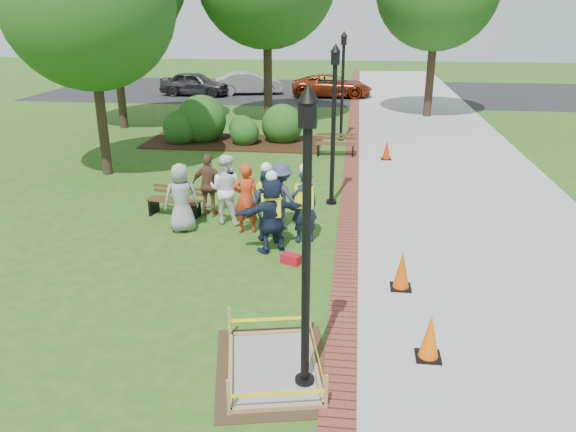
# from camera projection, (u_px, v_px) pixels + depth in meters

# --- Properties ---
(ground) EXTENTS (100.00, 100.00, 0.00)m
(ground) POSITION_uv_depth(u_px,v_px,m) (256.00, 284.00, 11.04)
(ground) COLOR #285116
(ground) RESTS_ON ground
(sidewalk) EXTENTS (6.00, 60.00, 0.02)m
(sidewalk) POSITION_uv_depth(u_px,v_px,m) (444.00, 161.00, 19.77)
(sidewalk) COLOR #9E9E99
(sidewalk) RESTS_ON ground
(brick_edging) EXTENTS (0.50, 60.00, 0.03)m
(brick_edging) POSITION_uv_depth(u_px,v_px,m) (352.00, 158.00, 20.14)
(brick_edging) COLOR maroon
(brick_edging) RESTS_ON ground
(mulch_bed) EXTENTS (7.00, 3.00, 0.05)m
(mulch_bed) POSITION_uv_depth(u_px,v_px,m) (234.00, 142.00, 22.53)
(mulch_bed) COLOR #381E0F
(mulch_bed) RESTS_ON ground
(parking_lot) EXTENTS (36.00, 12.00, 0.01)m
(parking_lot) POSITION_uv_depth(u_px,v_px,m) (328.00, 92.00, 36.15)
(parking_lot) COLOR black
(parking_lot) RESTS_ON ground
(wet_concrete_pad) EXTENTS (2.14, 2.60, 0.55)m
(wet_concrete_pad) POSITION_uv_depth(u_px,v_px,m) (273.00, 356.00, 8.34)
(wet_concrete_pad) COLOR #47331E
(wet_concrete_pad) RESTS_ON ground
(bench_near) EXTENTS (1.47, 0.72, 0.76)m
(bench_near) POSITION_uv_depth(u_px,v_px,m) (175.00, 207.00, 14.54)
(bench_near) COLOR #51371B
(bench_near) RESTS_ON ground
(bench_far) EXTENTS (1.47, 0.51, 0.79)m
(bench_far) POSITION_uv_depth(u_px,v_px,m) (336.00, 149.00, 20.48)
(bench_far) COLOR brown
(bench_far) RESTS_ON ground
(cone_front) EXTENTS (0.39, 0.39, 0.77)m
(cone_front) POSITION_uv_depth(u_px,v_px,m) (430.00, 338.00, 8.55)
(cone_front) COLOR black
(cone_front) RESTS_ON ground
(cone_back) EXTENTS (0.40, 0.40, 0.78)m
(cone_back) POSITION_uv_depth(u_px,v_px,m) (402.00, 271.00, 10.70)
(cone_back) COLOR black
(cone_back) RESTS_ON ground
(cone_far) EXTENTS (0.36, 0.36, 0.71)m
(cone_far) POSITION_uv_depth(u_px,v_px,m) (386.00, 150.00, 19.90)
(cone_far) COLOR black
(cone_far) RESTS_ON ground
(toolbox) EXTENTS (0.47, 0.37, 0.21)m
(toolbox) POSITION_uv_depth(u_px,v_px,m) (291.00, 259.00, 11.87)
(toolbox) COLOR #B70E1C
(toolbox) RESTS_ON ground
(lamp_near) EXTENTS (0.28, 0.28, 4.26)m
(lamp_near) POSITION_uv_depth(u_px,v_px,m) (307.00, 224.00, 7.24)
(lamp_near) COLOR black
(lamp_near) RESTS_ON ground
(lamp_mid) EXTENTS (0.28, 0.28, 4.26)m
(lamp_mid) POSITION_uv_depth(u_px,v_px,m) (334.00, 114.00, 14.68)
(lamp_mid) COLOR black
(lamp_mid) RESTS_ON ground
(lamp_far) EXTENTS (0.28, 0.28, 4.26)m
(lamp_far) POSITION_uv_depth(u_px,v_px,m) (343.00, 78.00, 22.12)
(lamp_far) COLOR black
(lamp_far) RESTS_ON ground
(tree_left) EXTENTS (5.13, 5.13, 7.79)m
(tree_left) POSITION_uv_depth(u_px,v_px,m) (88.00, 3.00, 16.51)
(tree_left) COLOR #3D2D1E
(tree_left) RESTS_ON ground
(shrub_a) EXTENTS (1.41, 1.41, 1.41)m
(shrub_a) POSITION_uv_depth(u_px,v_px,m) (182.00, 143.00, 22.51)
(shrub_a) COLOR #254F16
(shrub_a) RESTS_ON ground
(shrub_b) EXTENTS (1.99, 1.99, 1.99)m
(shrub_b) POSITION_uv_depth(u_px,v_px,m) (203.00, 140.00, 22.91)
(shrub_b) COLOR #254F16
(shrub_b) RESTS_ON ground
(shrub_c) EXTENTS (1.16, 1.16, 1.16)m
(shrub_c) POSITION_uv_depth(u_px,v_px,m) (245.00, 145.00, 22.22)
(shrub_c) COLOR #254F16
(shrub_c) RESTS_ON ground
(shrub_d) EXTENTS (1.65, 1.65, 1.65)m
(shrub_d) POSITION_uv_depth(u_px,v_px,m) (282.00, 142.00, 22.69)
(shrub_d) COLOR #254F16
(shrub_d) RESTS_ON ground
(shrub_e) EXTENTS (1.06, 1.06, 1.06)m
(shrub_e) POSITION_uv_depth(u_px,v_px,m) (242.00, 139.00, 23.19)
(shrub_e) COLOR #254F16
(shrub_e) RESTS_ON ground
(casual_person_a) EXTENTS (0.63, 0.53, 1.67)m
(casual_person_a) POSITION_uv_depth(u_px,v_px,m) (181.00, 198.00, 13.38)
(casual_person_a) COLOR gray
(casual_person_a) RESTS_ON ground
(casual_person_b) EXTENTS (0.61, 0.46, 1.70)m
(casual_person_b) POSITION_uv_depth(u_px,v_px,m) (246.00, 199.00, 13.29)
(casual_person_b) COLOR red
(casual_person_b) RESTS_ON ground
(casual_person_c) EXTENTS (0.62, 0.46, 1.76)m
(casual_person_c) POSITION_uv_depth(u_px,v_px,m) (226.00, 189.00, 13.87)
(casual_person_c) COLOR white
(casual_person_c) RESTS_ON ground
(casual_person_d) EXTENTS (0.56, 0.39, 1.63)m
(casual_person_d) POSITION_uv_depth(u_px,v_px,m) (209.00, 186.00, 14.37)
(casual_person_d) COLOR brown
(casual_person_d) RESTS_ON ground
(casual_person_e) EXTENTS (0.61, 0.52, 1.61)m
(casual_person_e) POSITION_uv_depth(u_px,v_px,m) (281.00, 196.00, 13.58)
(casual_person_e) COLOR #393760
(casual_person_e) RESTS_ON ground
(hivis_worker_a) EXTENTS (0.65, 0.58, 1.85)m
(hivis_worker_a) POSITION_uv_depth(u_px,v_px,m) (272.00, 212.00, 12.22)
(hivis_worker_a) COLOR #1C2149
(hivis_worker_a) RESTS_ON ground
(hivis_worker_b) EXTENTS (0.65, 0.56, 1.88)m
(hivis_worker_b) POSITION_uv_depth(u_px,v_px,m) (304.00, 204.00, 12.70)
(hivis_worker_b) COLOR #171F3B
(hivis_worker_b) RESTS_ON ground
(hivis_worker_c) EXTENTS (0.61, 0.47, 1.85)m
(hivis_worker_c) POSITION_uv_depth(u_px,v_px,m) (267.00, 202.00, 12.85)
(hivis_worker_c) COLOR #1B1C48
(hivis_worker_c) RESTS_ON ground
(parked_car_a) EXTENTS (2.50, 4.97, 1.57)m
(parked_car_a) POSITION_uv_depth(u_px,v_px,m) (196.00, 96.00, 34.58)
(parked_car_a) COLOR #2B2B2E
(parked_car_a) RESTS_ON ground
(parked_car_b) EXTENTS (3.04, 4.85, 1.47)m
(parked_car_b) POSITION_uv_depth(u_px,v_px,m) (249.00, 94.00, 35.09)
(parked_car_b) COLOR #ADACB1
(parked_car_b) RESTS_ON ground
(parked_car_c) EXTENTS (2.07, 4.51, 1.45)m
(parked_car_c) POSITION_uv_depth(u_px,v_px,m) (331.00, 97.00, 34.05)
(parked_car_c) COLOR maroon
(parked_car_c) RESTS_ON ground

